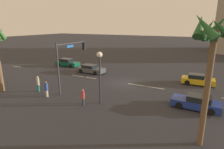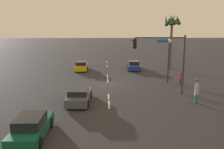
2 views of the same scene
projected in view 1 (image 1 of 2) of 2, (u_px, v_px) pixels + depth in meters
ground_plane at (124, 83)px, 25.26m from camera, size 220.00×220.00×0.00m
lane_stripe_2 at (155, 88)px, 23.37m from camera, size 2.23×0.14×0.01m
lane_stripe_3 at (137, 85)px, 24.47m from camera, size 2.44×0.14×0.01m
lane_stripe_4 at (90, 78)px, 27.75m from camera, size 2.19×0.14×0.01m
lane_stripe_5 at (79, 76)px, 28.66m from camera, size 2.54×0.14×0.01m
lane_stripe_6 at (17, 67)px, 35.08m from camera, size 2.48×0.14×0.01m
car_0 at (91, 69)px, 30.55m from camera, size 4.65×2.08×1.31m
car_1 at (196, 102)px, 17.46m from camera, size 4.43×2.04×1.33m
car_2 at (198, 80)px, 24.57m from camera, size 4.14×2.07×1.38m
car_3 at (67, 63)px, 35.45m from camera, size 4.70×1.87×1.43m
traffic_signal at (69, 58)px, 21.53m from camera, size 0.37×5.18×5.83m
streetlamp at (100, 67)px, 17.84m from camera, size 0.56×0.56×5.22m
pedestrian_0 at (46, 89)px, 20.24m from camera, size 0.41×0.41×1.75m
pedestrian_1 at (83, 97)px, 18.12m from camera, size 0.41×0.41×1.66m
pedestrian_2 at (38, 83)px, 21.84m from camera, size 0.46×0.46×1.89m
palm_tree_0 at (214, 42)px, 10.59m from camera, size 2.76×2.68×8.57m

